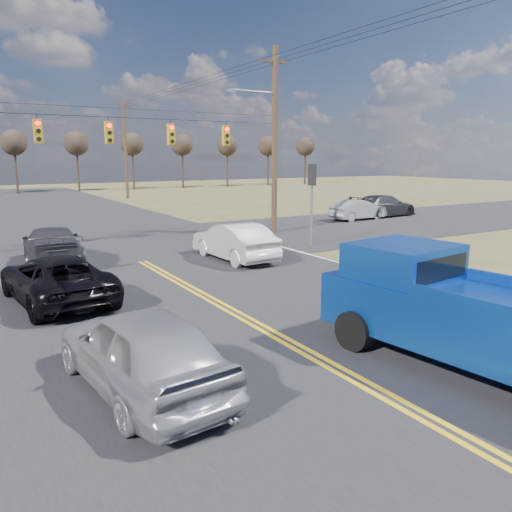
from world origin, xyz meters
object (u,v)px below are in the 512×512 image
silver_suv (141,349)px  dgrey_car_queue (52,245)px  black_suv (56,279)px  pickup_truck (460,311)px  white_car_queue (234,241)px  cross_car_east_near (358,210)px  cross_car_east_far (384,206)px

silver_suv → dgrey_car_queue: silver_suv is taller
black_suv → dgrey_car_queue: bearing=-104.4°
pickup_truck → white_car_queue: (1.15, 11.80, -0.36)m
pickup_truck → black_suv: (-6.29, 9.02, -0.43)m
pickup_truck → white_car_queue: 11.86m
black_suv → white_car_queue: size_ratio=1.08×
white_car_queue → cross_car_east_near: bearing=-152.9°
silver_suv → black_suv: 6.86m
cross_car_east_near → pickup_truck: bearing=139.2°
silver_suv → black_suv: size_ratio=0.92×
white_car_queue → cross_car_east_far: size_ratio=0.87×
silver_suv → cross_car_east_near: (20.74, 17.15, -0.11)m
dgrey_car_queue → cross_car_east_near: (20.27, 4.54, -0.06)m
silver_suv → white_car_queue: size_ratio=0.99×
silver_suv → dgrey_car_queue: 12.61m
cross_car_east_far → pickup_truck: bearing=132.0°
dgrey_car_queue → cross_car_east_near: size_ratio=1.24×
black_suv → white_car_queue: (7.44, 2.78, 0.07)m
white_car_queue → black_suv: bearing=18.7°
dgrey_car_queue → silver_suv: bearing=92.9°
silver_suv → cross_car_east_near: size_ratio=1.12×
black_suv → white_car_queue: bearing=-166.0°
cross_car_east_near → cross_car_east_far: 3.01m
silver_suv → cross_car_east_near: bearing=-146.2°
white_car_queue → dgrey_car_queue: 7.27m
white_car_queue → cross_car_east_near: (13.64, 7.52, -0.08)m
black_suv → cross_car_east_near: size_ratio=1.21×
cross_car_east_far → dgrey_car_queue: bearing=96.1°
pickup_truck → white_car_queue: size_ratio=1.38×
cross_car_east_near → cross_car_east_far: cross_car_east_far is taller
black_suv → white_car_queue: 7.94m
white_car_queue → dgrey_car_queue: (-6.64, 2.98, -0.02)m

